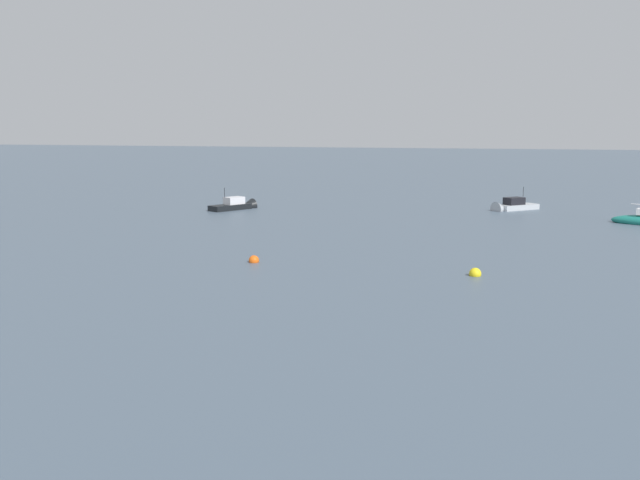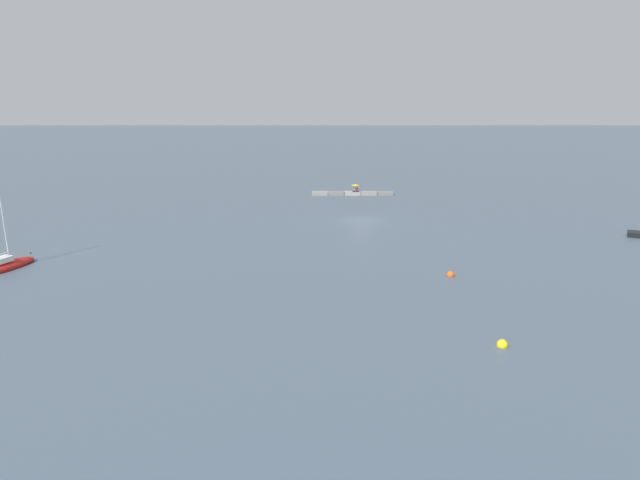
% 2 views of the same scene
% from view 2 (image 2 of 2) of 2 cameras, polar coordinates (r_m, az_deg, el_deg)
% --- Properties ---
extents(ground_plane, '(500.00, 500.00, 0.00)m').
position_cam_2_polar(ground_plane, '(66.53, 4.43, 2.06)').
color(ground_plane, '#475666').
extents(seawall_pier, '(12.82, 1.41, 0.54)m').
position_cam_2_polar(seawall_pier, '(84.63, 3.49, 5.02)').
color(seawall_pier, slate).
rests_on(seawall_pier, ground_plane).
extents(person_seated_maroon_left, '(0.47, 0.65, 0.73)m').
position_cam_2_polar(person_seated_maroon_left, '(84.47, 4.00, 5.35)').
color(person_seated_maroon_left, '#1E2333').
rests_on(person_seated_maroon_left, seawall_pier).
extents(person_seated_grey_right, '(0.47, 0.65, 0.73)m').
position_cam_2_polar(person_seated_grey_right, '(84.48, 3.61, 5.36)').
color(person_seated_grey_right, '#1E2333').
rests_on(person_seated_grey_right, seawall_pier).
extents(umbrella_open_yellow, '(1.28, 1.28, 1.28)m').
position_cam_2_polar(umbrella_open_yellow, '(84.41, 3.80, 5.94)').
color(umbrella_open_yellow, black).
rests_on(umbrella_open_yellow, seawall_pier).
extents(sailboat_red_near, '(3.70, 6.17, 8.52)m').
position_cam_2_polar(sailboat_red_near, '(55.08, -30.65, -2.43)').
color(sailboat_red_near, red).
rests_on(sailboat_red_near, ground_plane).
extents(mooring_buoy_near, '(0.68, 0.68, 0.68)m').
position_cam_2_polar(mooring_buoy_near, '(35.05, 18.95, -10.56)').
color(mooring_buoy_near, yellow).
rests_on(mooring_buoy_near, ground_plane).
extents(mooring_buoy_mid, '(0.65, 0.65, 0.65)m').
position_cam_2_polar(mooring_buoy_mid, '(47.03, 13.81, -3.64)').
color(mooring_buoy_mid, '#EA5914').
rests_on(mooring_buoy_mid, ground_plane).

